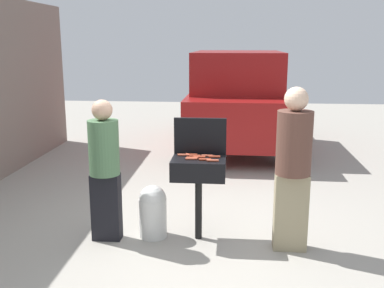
{
  "coord_description": "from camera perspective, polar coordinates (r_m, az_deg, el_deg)",
  "views": [
    {
      "loc": [
        0.5,
        -4.8,
        2.22
      ],
      "look_at": [
        0.02,
        0.53,
        1.0
      ],
      "focal_mm": 42.2,
      "sensor_mm": 36.0,
      "label": 1
    }
  ],
  "objects": [
    {
      "name": "person_left",
      "position": [
        5.1,
        -10.99,
        -2.69
      ],
      "size": [
        0.34,
        0.34,
        1.61
      ],
      "rotation": [
        0.0,
        0.0,
        -0.17
      ],
      "color": "black",
      "rests_on": "ground"
    },
    {
      "name": "ground_plane",
      "position": [
        5.31,
        -0.79,
        -11.88
      ],
      "size": [
        24.0,
        24.0,
        0.0
      ],
      "primitive_type": "plane",
      "color": "#9E998E"
    },
    {
      "name": "hot_dog_9",
      "position": [
        5.04,
        2.85,
        -1.61
      ],
      "size": [
        0.13,
        0.03,
        0.03
      ],
      "primitive_type": "cylinder",
      "rotation": [
        0.0,
        1.57,
        0.06
      ],
      "color": "#AD4228",
      "rests_on": "bbq_grill"
    },
    {
      "name": "propane_tank",
      "position": [
        5.27,
        -4.98,
        -8.33
      ],
      "size": [
        0.32,
        0.32,
        0.62
      ],
      "color": "silver",
      "rests_on": "ground"
    },
    {
      "name": "hot_dog_1",
      "position": [
        4.95,
        -0.09,
        -1.87
      ],
      "size": [
        0.13,
        0.03,
        0.03
      ],
      "primitive_type": "cylinder",
      "rotation": [
        0.0,
        1.57,
        0.06
      ],
      "color": "#C6593D",
      "rests_on": "bbq_grill"
    },
    {
      "name": "hot_dog_6",
      "position": [
        5.08,
        0.35,
        -1.5
      ],
      "size": [
        0.13,
        0.03,
        0.03
      ],
      "primitive_type": "cylinder",
      "rotation": [
        0.0,
        1.57,
        -0.02
      ],
      "color": "#AD4228",
      "rests_on": "bbq_grill"
    },
    {
      "name": "grill_lid_open",
      "position": [
        5.17,
        1.04,
        1.01
      ],
      "size": [
        0.6,
        0.05,
        0.42
      ],
      "primitive_type": "cube",
      "color": "black",
      "rests_on": "bbq_grill"
    },
    {
      "name": "parked_minivan",
      "position": [
        9.72,
        5.73,
        5.7
      ],
      "size": [
        2.06,
        4.42,
        2.02
      ],
      "rotation": [
        0.0,
        0.0,
        3.13
      ],
      "color": "maroon",
      "rests_on": "ground"
    },
    {
      "name": "hot_dog_8",
      "position": [
        5.08,
        1.92,
        -1.48
      ],
      "size": [
        0.13,
        0.04,
        0.03
      ],
      "primitive_type": "cylinder",
      "rotation": [
        0.0,
        1.57,
        0.11
      ],
      "color": "#C6593D",
      "rests_on": "bbq_grill"
    },
    {
      "name": "hot_dog_0",
      "position": [
        4.88,
        2.62,
        -2.1
      ],
      "size": [
        0.13,
        0.03,
        0.03
      ],
      "primitive_type": "cylinder",
      "rotation": [
        0.0,
        1.57,
        0.03
      ],
      "color": "#C6593D",
      "rests_on": "bbq_grill"
    },
    {
      "name": "hot_dog_7",
      "position": [
        5.14,
        -0.05,
        -1.32
      ],
      "size": [
        0.13,
        0.03,
        0.03
      ],
      "primitive_type": "cylinder",
      "rotation": [
        0.0,
        1.57,
        -0.05
      ],
      "color": "#AD4228",
      "rests_on": "bbq_grill"
    },
    {
      "name": "hot_dog_2",
      "position": [
        4.99,
        0.06,
        -1.75
      ],
      "size": [
        0.13,
        0.03,
        0.03
      ],
      "primitive_type": "cylinder",
      "rotation": [
        0.0,
        1.57,
        -0.01
      ],
      "color": "#AD4228",
      "rests_on": "bbq_grill"
    },
    {
      "name": "bbq_grill",
      "position": [
        5.05,
        0.84,
        -3.45
      ],
      "size": [
        0.6,
        0.44,
        0.95
      ],
      "color": "black",
      "rests_on": "ground"
    },
    {
      "name": "person_right",
      "position": [
        4.86,
        12.65,
        -2.47
      ],
      "size": [
        0.37,
        0.37,
        1.77
      ],
      "rotation": [
        0.0,
        0.0,
        3.15
      ],
      "color": "gray",
      "rests_on": "ground"
    },
    {
      "name": "hot_dog_5",
      "position": [
        5.02,
        0.95,
        -1.66
      ],
      "size": [
        0.13,
        0.03,
        0.03
      ],
      "primitive_type": "cylinder",
      "rotation": [
        0.0,
        1.57,
        0.03
      ],
      "color": "#AD4228",
      "rests_on": "bbq_grill"
    },
    {
      "name": "hot_dog_3",
      "position": [
        5.12,
        -1.11,
        -1.38
      ],
      "size": [
        0.13,
        0.03,
        0.03
      ],
      "primitive_type": "cylinder",
      "rotation": [
        0.0,
        1.57,
        0.01
      ],
      "color": "#C6593D",
      "rests_on": "bbq_grill"
    },
    {
      "name": "hot_dog_4",
      "position": [
        4.92,
        1.63,
        -1.98
      ],
      "size": [
        0.13,
        0.03,
        0.03
      ],
      "primitive_type": "cylinder",
      "rotation": [
        0.0,
        1.57,
        0.05
      ],
      "color": "#AD4228",
      "rests_on": "bbq_grill"
    }
  ]
}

